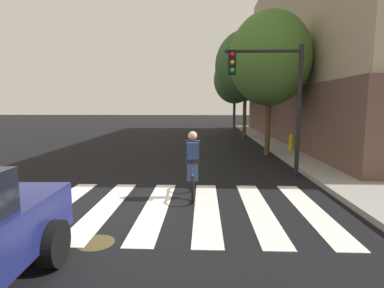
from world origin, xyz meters
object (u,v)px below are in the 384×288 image
(manhole_cover, at_px, (96,243))
(fire_hydrant, at_px, (291,142))
(traffic_light_near, at_px, (274,88))
(street_tree_near, at_px, (270,59))
(street_tree_mid, at_px, (246,66))
(cyclist, at_px, (193,165))
(street_tree_far, at_px, (235,79))

(manhole_cover, relative_size, fire_hydrant, 0.82)
(manhole_cover, relative_size, traffic_light_near, 0.15)
(traffic_light_near, bearing_deg, street_tree_near, 80.19)
(manhole_cover, distance_m, traffic_light_near, 7.08)
(street_tree_mid, bearing_deg, fire_hydrant, -76.89)
(fire_hydrant, distance_m, street_tree_near, 4.09)
(manhole_cover, height_order, fire_hydrant, fire_hydrant)
(cyclist, xyz_separation_m, fire_hydrant, (4.50, 7.26, -0.31))
(manhole_cover, distance_m, street_tree_near, 11.21)
(traffic_light_near, distance_m, fire_hydrant, 5.71)
(manhole_cover, relative_size, cyclist, 0.37)
(manhole_cover, relative_size, street_tree_near, 0.10)
(street_tree_far, bearing_deg, street_tree_mid, -90.31)
(street_tree_near, bearing_deg, cyclist, -115.96)
(traffic_light_near, height_order, fire_hydrant, traffic_light_near)
(manhole_cover, xyz_separation_m, street_tree_mid, (4.61, 16.07, 4.88))
(street_tree_mid, relative_size, street_tree_far, 1.06)
(cyclist, distance_m, fire_hydrant, 8.55)
(fire_hydrant, xyz_separation_m, street_tree_far, (-1.41, 13.67, 4.06))
(traffic_light_near, bearing_deg, street_tree_far, 88.12)
(manhole_cover, bearing_deg, traffic_light_near, 51.29)
(fire_hydrant, bearing_deg, traffic_light_near, -112.73)
(fire_hydrant, relative_size, street_tree_far, 0.11)
(traffic_light_near, bearing_deg, manhole_cover, -128.71)
(cyclist, height_order, street_tree_near, street_tree_near)
(cyclist, distance_m, street_tree_far, 21.49)
(fire_hydrant, xyz_separation_m, street_tree_mid, (-1.45, 6.21, 4.35))
(cyclist, bearing_deg, street_tree_mid, 77.23)
(manhole_cover, xyz_separation_m, cyclist, (1.56, 2.60, 0.84))
(cyclist, relative_size, fire_hydrant, 2.19)
(street_tree_near, height_order, street_tree_far, street_tree_far)
(cyclist, distance_m, street_tree_mid, 14.39)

